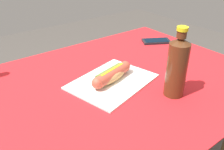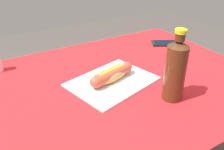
% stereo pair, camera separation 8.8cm
% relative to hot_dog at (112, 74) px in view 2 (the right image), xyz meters
% --- Properties ---
extents(dining_table, '(1.25, 0.82, 0.74)m').
position_rel_hot_dog_xyz_m(dining_table, '(-0.06, -0.00, -0.16)').
color(dining_table, brown).
rests_on(dining_table, ground).
extents(paper_wrapper, '(0.35, 0.29, 0.01)m').
position_rel_hot_dog_xyz_m(paper_wrapper, '(0.00, -0.00, -0.03)').
color(paper_wrapper, white).
rests_on(paper_wrapper, dining_table).
extents(hot_dog, '(0.20, 0.09, 0.05)m').
position_rel_hot_dog_xyz_m(hot_dog, '(0.00, 0.00, 0.00)').
color(hot_dog, tan).
rests_on(hot_dog, paper_wrapper).
extents(cell_phone, '(0.16, 0.13, 0.01)m').
position_rel_hot_dog_xyz_m(cell_phone, '(0.43, 0.19, -0.03)').
color(cell_phone, black).
rests_on(cell_phone, dining_table).
extents(soda_bottle, '(0.07, 0.07, 0.24)m').
position_rel_hot_dog_xyz_m(soda_bottle, '(0.12, -0.19, 0.07)').
color(soda_bottle, '#4C2814').
rests_on(soda_bottle, dining_table).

